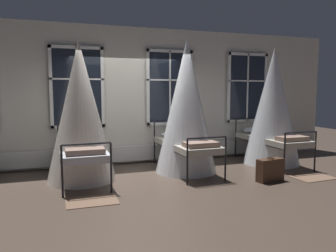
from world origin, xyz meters
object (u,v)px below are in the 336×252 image
(suitcase_dark, at_px, (270,170))
(cot_third, at_px, (186,108))
(cot_second, at_px, (80,113))
(cot_fourth, at_px, (273,108))

(suitcase_dark, bearing_deg, cot_third, 124.78)
(cot_second, xyz_separation_m, cot_fourth, (4.44, 0.06, 0.02))
(cot_third, xyz_separation_m, suitcase_dark, (1.23, -1.27, -1.15))
(cot_second, relative_size, cot_fourth, 0.99)
(cot_second, bearing_deg, cot_third, -90.64)
(cot_third, xyz_separation_m, cot_fourth, (2.24, 0.06, -0.04))
(cot_third, relative_size, cot_fourth, 1.03)
(cot_fourth, distance_m, suitcase_dark, 2.01)
(cot_fourth, bearing_deg, cot_third, 91.57)
(suitcase_dark, bearing_deg, cot_fourth, 43.67)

